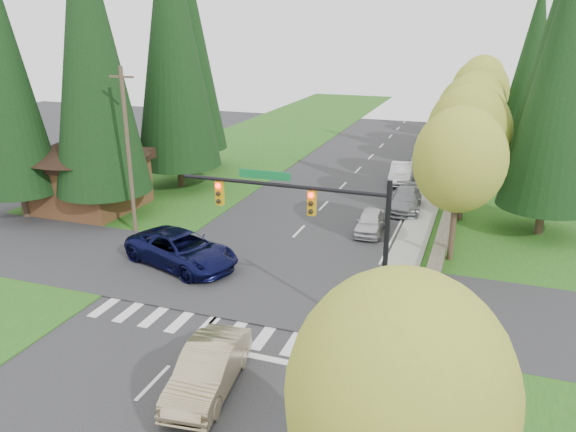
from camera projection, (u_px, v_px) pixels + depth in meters
The scene contains 33 objects.
ground at pixel (168, 367), 21.10m from camera, with size 120.00×120.00×0.00m, color #28282B.
grass_east at pixel (520, 232), 34.78m from camera, with size 14.00×110.00×0.06m, color #1D5616.
grass_west at pixel (157, 192), 43.04m from camera, with size 14.00×110.00×0.06m, color #1D5616.
cross_street at pixel (251, 281), 28.23m from camera, with size 120.00×8.00×0.10m, color #28282B.
sidewalk_east at pixel (424, 211), 38.48m from camera, with size 1.80×80.00×0.13m, color gray.
curb_east at pixel (412, 210), 38.75m from camera, with size 0.20×80.00×0.13m, color gray.
stone_wall_north at pixel (458, 180), 44.98m from camera, with size 0.70×40.00×0.70m, color #4C4438.
traffic_signal at pixel (316, 218), 22.10m from camera, with size 8.70×0.37×6.80m.
brown_building at pixel (88, 165), 38.21m from camera, with size 8.40×8.40×5.40m.
utility_pole at pixel (128, 151), 33.14m from camera, with size 1.60×0.24×10.00m.
decid_tree_0 at pixel (460, 160), 28.83m from camera, with size 4.80×4.80×8.37m.
decid_tree_1 at pixel (469, 133), 34.97m from camera, with size 5.20×5.20×8.80m.
decid_tree_2 at pixel (471, 114), 41.22m from camera, with size 5.00×5.00×8.82m.
decid_tree_3 at pixel (475, 106), 47.51m from camera, with size 5.00×5.00×8.55m.
decid_tree_4 at pixel (480, 92), 53.59m from camera, with size 5.40×5.40×9.18m.
decid_tree_5 at pixel (479, 90), 60.06m from camera, with size 4.80×4.80×8.30m.
decid_tree_6 at pixel (482, 81), 66.15m from camera, with size 5.20×5.20×8.86m.
decid_tree_south at pixel (400, 397), 11.09m from camera, with size 4.60×4.60×7.92m.
conifer_w_a at pixel (90, 49), 34.19m from camera, with size 6.12×6.12×19.80m.
conifer_w_b at pixel (94, 61), 39.04m from camera, with size 5.44×5.44×17.80m.
conifer_w_c at pixel (172, 37), 40.84m from camera, with size 6.46×6.46×20.80m.
conifer_w_d at pixel (5, 74), 34.49m from camera, with size 5.10×5.10×16.80m.
conifer_w_e at pixel (189, 48), 47.15m from camera, with size 5.78×5.78×18.80m.
conifer_e_a at pixel (563, 70), 31.29m from camera, with size 5.44×5.44×17.80m.
conifer_e_b at pixel (561, 44), 43.11m from camera, with size 6.12×6.12×19.80m.
conifer_e_c at pixel (534, 55), 56.39m from camera, with size 5.10×5.10×16.80m.
sedan_champagne at pixel (208, 369), 19.59m from camera, with size 1.73×4.97×1.64m, color tan.
suv_navy at pixel (182, 250), 29.70m from camera, with size 3.03×6.57×1.83m, color black.
parked_car_a at pixel (370, 222), 34.55m from camera, with size 1.62×4.03×1.37m, color silver.
parked_car_b at pixel (406, 200), 38.68m from camera, with size 2.04×5.01×1.45m, color slate.
parked_car_c at pixel (401, 173), 45.34m from camera, with size 1.67×4.80×1.58m, color silver.
parked_car_d at pixel (423, 155), 51.87m from camera, with size 1.77×4.39×1.50m, color silver.
parked_car_e at pixel (438, 139), 59.41m from camera, with size 1.94×4.78×1.39m, color #A5A4A9.
Camera 1 is at (10.35, -15.53, 12.25)m, focal length 35.00 mm.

